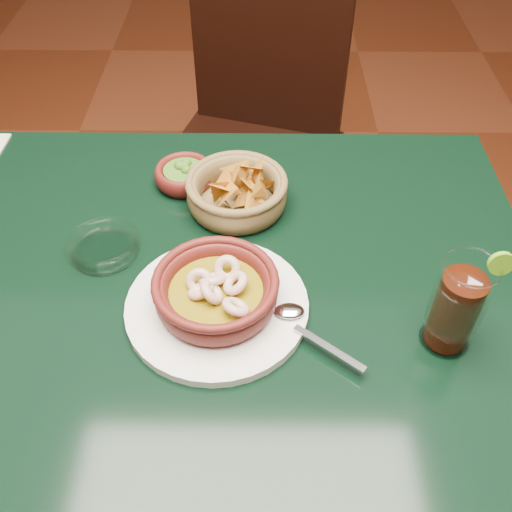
{
  "coord_description": "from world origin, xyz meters",
  "views": [
    {
      "loc": [
        0.15,
        -0.62,
        1.42
      ],
      "look_at": [
        0.14,
        -0.02,
        0.81
      ],
      "focal_mm": 40.0,
      "sensor_mm": 36.0,
      "label": 1
    }
  ],
  "objects_px": {
    "dining_table": "(175,311)",
    "dining_chair": "(255,138)",
    "cola_drink": "(457,306)",
    "shrimp_plate": "(217,295)",
    "chip_basket": "(237,192)"
  },
  "relations": [
    {
      "from": "dining_table",
      "to": "dining_chair",
      "type": "distance_m",
      "value": 0.73
    },
    {
      "from": "cola_drink",
      "to": "dining_chair",
      "type": "bearing_deg",
      "value": 108.73
    },
    {
      "from": "dining_table",
      "to": "cola_drink",
      "type": "relative_size",
      "value": 6.81
    },
    {
      "from": "dining_chair",
      "to": "cola_drink",
      "type": "distance_m",
      "value": 0.93
    },
    {
      "from": "dining_chair",
      "to": "cola_drink",
      "type": "relative_size",
      "value": 5.49
    },
    {
      "from": "shrimp_plate",
      "to": "cola_drink",
      "type": "xyz_separation_m",
      "value": [
        0.33,
        -0.05,
        0.04
      ]
    },
    {
      "from": "dining_chair",
      "to": "chip_basket",
      "type": "bearing_deg",
      "value": -92.56
    },
    {
      "from": "shrimp_plate",
      "to": "cola_drink",
      "type": "relative_size",
      "value": 1.97
    },
    {
      "from": "dining_chair",
      "to": "chip_basket",
      "type": "height_order",
      "value": "dining_chair"
    },
    {
      "from": "cola_drink",
      "to": "dining_table",
      "type": "bearing_deg",
      "value": 162.84
    },
    {
      "from": "chip_basket",
      "to": "cola_drink",
      "type": "height_order",
      "value": "cola_drink"
    },
    {
      "from": "shrimp_plate",
      "to": "chip_basket",
      "type": "relative_size",
      "value": 1.64
    },
    {
      "from": "cola_drink",
      "to": "shrimp_plate",
      "type": "bearing_deg",
      "value": 170.96
    },
    {
      "from": "shrimp_plate",
      "to": "chip_basket",
      "type": "xyz_separation_m",
      "value": [
        0.02,
        0.24,
        -0.0
      ]
    },
    {
      "from": "dining_chair",
      "to": "dining_table",
      "type": "bearing_deg",
      "value": -100.31
    }
  ]
}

